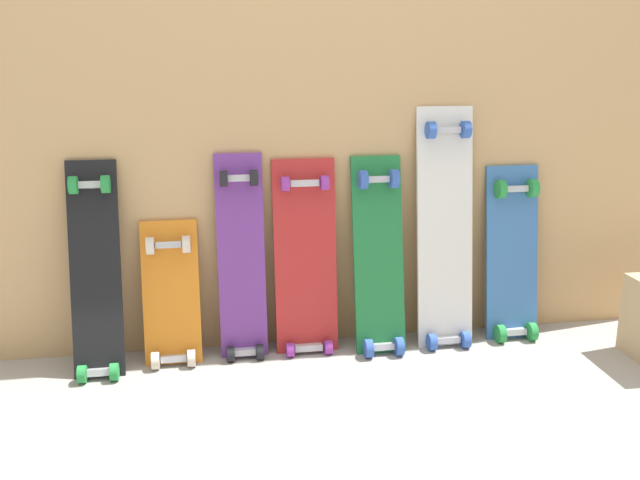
# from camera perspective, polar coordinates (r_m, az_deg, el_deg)

# --- Properties ---
(ground_plane) EXTENTS (12.00, 12.00, 0.00)m
(ground_plane) POSITION_cam_1_polar(r_m,az_deg,el_deg) (2.76, -0.25, -8.60)
(ground_plane) COLOR #9E9991
(plywood_wall_panel) EXTENTS (2.88, 0.04, 1.77)m
(plywood_wall_panel) POSITION_cam_1_polar(r_m,az_deg,el_deg) (2.60, -0.53, 10.25)
(plywood_wall_panel) COLOR tan
(plywood_wall_panel) RESTS_ON ground
(skateboard_black) EXTENTS (0.17, 0.27, 0.82)m
(skateboard_black) POSITION_cam_1_polar(r_m,az_deg,el_deg) (2.57, -18.04, -3.04)
(skateboard_black) COLOR black
(skateboard_black) RESTS_ON ground
(skateboard_orange) EXTENTS (0.21, 0.20, 0.58)m
(skateboard_orange) POSITION_cam_1_polar(r_m,az_deg,el_deg) (2.61, -12.16, -4.98)
(skateboard_orange) COLOR orange
(skateboard_orange) RESTS_ON ground
(skateboard_purple) EXTENTS (0.18, 0.18, 0.83)m
(skateboard_purple) POSITION_cam_1_polar(r_m,az_deg,el_deg) (2.59, -6.49, -2.11)
(skateboard_purple) COLOR #6B338C
(skateboard_purple) RESTS_ON ground
(skateboard_red) EXTENTS (0.24, 0.17, 0.80)m
(skateboard_red) POSITION_cam_1_polar(r_m,az_deg,el_deg) (2.62, -1.19, -2.14)
(skateboard_red) COLOR #B22626
(skateboard_red) RESTS_ON ground
(skateboard_green) EXTENTS (0.19, 0.24, 0.80)m
(skateboard_green) POSITION_cam_1_polar(r_m,az_deg,el_deg) (2.64, 4.89, -1.92)
(skateboard_green) COLOR #1E7238
(skateboard_green) RESTS_ON ground
(skateboard_white) EXTENTS (0.22, 0.21, 0.98)m
(skateboard_white) POSITION_cam_1_polar(r_m,az_deg,el_deg) (2.70, 10.29, 0.30)
(skateboard_white) COLOR silver
(skateboard_white) RESTS_ON ground
(skateboard_blue) EXTENTS (0.21, 0.19, 0.75)m
(skateboard_blue) POSITION_cam_1_polar(r_m,az_deg,el_deg) (2.85, 15.60, -1.63)
(skateboard_blue) COLOR #386BAD
(skateboard_blue) RESTS_ON ground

